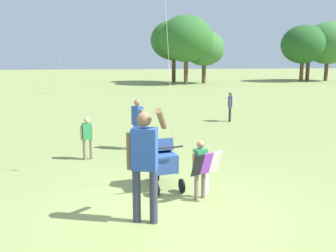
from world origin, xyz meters
The scene contains 8 objects.
ground_plane centered at (0.00, 0.00, 0.00)m, with size 120.00×120.00×0.00m, color #849351.
treeline_distant centered at (11.29, 28.53, 3.70)m, with size 19.87×6.97×5.94m.
child_with_butterfly_kite centered at (0.55, 0.53, 0.67)m, with size 0.63×0.50×1.12m.
person_adult_flyer centered at (-0.53, -0.33, 1.09)m, with size 0.68×0.55×1.89m.
stroller centered at (-0.09, 1.23, 0.61)m, with size 0.68×1.12×1.03m.
person_red_shirt centered at (-0.48, 4.41, 0.84)m, with size 0.34×0.38×1.43m.
person_sitting_far centered at (-1.80, 3.50, 0.65)m, with size 0.34×0.22×1.10m.
person_couple_left centered at (3.35, 8.43, 0.70)m, with size 0.24×0.36×1.19m.
Camera 1 is at (-0.82, -6.00, 2.69)m, focal length 40.03 mm.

